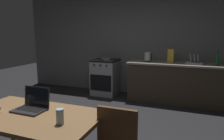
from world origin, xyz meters
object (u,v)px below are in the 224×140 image
laptop (32,106)px  electric_kettle (148,57)px  drinking_glass (60,116)px  dining_table (32,121)px  bottle (217,59)px  frying_pan (106,59)px  dish_rack (194,62)px  cereal_box (171,56)px  stove_oven (105,77)px

laptop → electric_kettle: size_ratio=1.45×
drinking_glass → dining_table: bearing=167.9°
bottle → frying_pan: bearing=179.5°
electric_kettle → dish_rack: electric_kettle is taller
cereal_box → drinking_glass: bearing=-100.5°
laptop → electric_kettle: 3.15m
stove_oven → laptop: size_ratio=2.76×
electric_kettle → frying_pan: 1.03m
stove_oven → drinking_glass: 3.42m
stove_oven → electric_kettle: 1.18m
electric_kettle → cereal_box: bearing=2.3°
electric_kettle → frying_pan: size_ratio=0.52×
stove_oven → dish_rack: 2.10m
dining_table → electric_kettle: 3.24m
bottle → drinking_glass: bearing=-115.5°
laptop → bottle: bearing=67.7°
laptop → cereal_box: (1.08, 3.11, 0.24)m
cereal_box → dish_rack: size_ratio=0.87×
frying_pan → dish_rack: size_ratio=1.25×
stove_oven → bottle: size_ratio=3.12×
cereal_box → stove_oven: bearing=-179.2°
laptop → bottle: (2.00, 3.04, 0.22)m
drinking_glass → dish_rack: bearing=71.4°
electric_kettle → bottle: 1.43m
drinking_glass → dish_rack: size_ratio=0.41×
laptop → dish_rack: 3.47m
electric_kettle → cereal_box: 0.51m
laptop → frying_pan: (-0.45, 3.06, 0.12)m
stove_oven → cereal_box: (1.55, 0.02, 0.59)m
dining_table → dish_rack: size_ratio=4.05×
laptop → dish_rack: size_ratio=0.94×
dining_table → stove_oven: bearing=99.7°
laptop → stove_oven: bearing=109.7°
stove_oven → dining_table: (0.54, -3.18, 0.23)m
laptop → electric_kettle: (0.58, 3.09, 0.20)m
electric_kettle → bottle: size_ratio=0.78×
stove_oven → frying_pan: 0.47m
laptop → dish_rack: bearing=74.1°
bottle → cereal_box: bearing=175.7°
dining_table → laptop: bearing=128.1°
dining_table → bottle: 3.69m
laptop → dish_rack: dish_rack is taller
dining_table → electric_kettle: (0.51, 3.18, 0.32)m
dining_table → laptop: laptop is taller
dining_table → drinking_glass: 0.43m
cereal_box → dish_rack: cereal_box is taller
bottle → dish_rack: bottle is taller
stove_oven → drinking_glass: same height
frying_pan → dish_rack: dish_rack is taller
dining_table → frying_pan: frying_pan is taller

